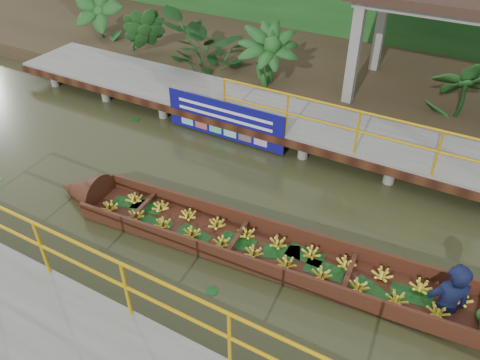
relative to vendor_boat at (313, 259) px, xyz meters
The scene contains 7 objects.
ground 2.58m from the vendor_boat, 169.50° to the left, with size 80.00×80.00×0.00m, color #2D3219.
land_strip 8.36m from the vendor_boat, 107.55° to the left, with size 30.00×8.00×0.45m, color #332719.
far_dock 4.63m from the vendor_boat, 122.70° to the left, with size 16.00×2.06×1.66m.
pavilion 7.25m from the vendor_boat, 85.94° to the left, with size 4.40×3.00×3.00m.
vendor_boat is the anchor object (origin of this frame).
blue_banner 4.58m from the vendor_boat, 139.83° to the left, with size 3.15×0.04×0.99m.
tropical_plants 7.06m from the vendor_boat, 124.39° to the left, with size 14.31×1.31×1.64m.
Camera 1 is at (4.16, -5.94, 6.03)m, focal length 35.00 mm.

